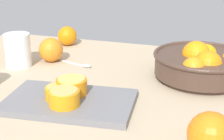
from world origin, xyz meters
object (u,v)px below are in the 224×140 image
object	(u,v)px
fruit_bowl	(202,63)
loose_orange_3	(51,50)
spoon	(76,63)
loose_orange_2	(67,36)
cutting_board	(70,102)
loose_orange_4	(211,135)
orange_half_2	(72,86)
second_glass	(18,52)
orange_half_0	(59,92)
orange_half_1	(64,97)

from	to	relation	value
fruit_bowl	loose_orange_3	world-z (taller)	fruit_bowl
loose_orange_3	spoon	bearing A→B (deg)	-2.27
loose_orange_3	spoon	world-z (taller)	loose_orange_3
loose_orange_2	spoon	bearing A→B (deg)	-58.23
cutting_board	loose_orange_2	size ratio (longest dim) A/B	4.24
fruit_bowl	cutting_board	bearing A→B (deg)	-136.31
loose_orange_4	spoon	xyz separation A→B (cm)	(-44.58, 39.70, -3.97)
orange_half_2	loose_orange_2	size ratio (longest dim) A/B	1.06
second_glass	loose_orange_3	bearing A→B (deg)	43.81
second_glass	loose_orange_3	distance (cm)	10.94
cutting_board	orange_half_0	size ratio (longest dim) A/B	4.57
orange_half_2	loose_orange_4	bearing A→B (deg)	-22.69
second_glass	orange_half_2	distance (cm)	32.40
orange_half_1	loose_orange_3	world-z (taller)	loose_orange_3
fruit_bowl	orange_half_2	world-z (taller)	fruit_bowl
second_glass	orange_half_2	bearing A→B (deg)	-33.73
fruit_bowl	cutting_board	distance (cm)	41.11
orange_half_2	loose_orange_4	size ratio (longest dim) A/B	0.90
fruit_bowl	loose_orange_2	world-z (taller)	fruit_bowl
orange_half_1	second_glass	bearing A→B (deg)	138.68
orange_half_0	spoon	size ratio (longest dim) A/B	0.39
fruit_bowl	orange_half_2	bearing A→B (deg)	-140.36
orange_half_2	second_glass	bearing A→B (deg)	146.27
fruit_bowl	orange_half_2	size ratio (longest dim) A/B	3.59
loose_orange_2	fruit_bowl	bearing A→B (deg)	-20.75
loose_orange_2	orange_half_0	bearing A→B (deg)	-67.20
second_glass	spoon	size ratio (longest dim) A/B	0.61
loose_orange_3	cutting_board	bearing A→B (deg)	-55.32
fruit_bowl	spoon	size ratio (longest dim) A/B	1.61
fruit_bowl	orange_half_0	xyz separation A→B (cm)	(-32.00, -28.91, -1.33)
cutting_board	loose_orange_2	world-z (taller)	loose_orange_2
orange_half_0	spoon	bearing A→B (deg)	105.84
second_glass	orange_half_0	world-z (taller)	second_glass
second_glass	spoon	distance (cm)	19.02
loose_orange_4	spoon	world-z (taller)	loose_orange_4
spoon	loose_orange_2	bearing A→B (deg)	121.77
second_glass	loose_orange_4	xyz separation A→B (cm)	(61.67, -32.51, -0.26)
second_glass	cutting_board	world-z (taller)	second_glass
cutting_board	orange_half_1	world-z (taller)	orange_half_1
second_glass	cutting_board	bearing A→B (deg)	-37.28
loose_orange_3	loose_orange_4	distance (cm)	67.07
fruit_bowl	loose_orange_4	xyz separation A→B (cm)	(4.37, -39.68, -0.29)
orange_half_2	loose_orange_2	world-z (taller)	loose_orange_2
loose_orange_3	loose_orange_2	bearing A→B (deg)	99.04
orange_half_1	spoon	xyz separation A→B (cm)	(-10.88, 31.79, -3.24)
orange_half_1	spoon	world-z (taller)	orange_half_1
fruit_bowl	loose_orange_4	world-z (taller)	fruit_bowl
orange_half_2	loose_orange_3	size ratio (longest dim) A/B	0.97
second_glass	cutting_board	distance (cm)	35.03
cutting_board	loose_orange_2	bearing A→B (deg)	115.46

